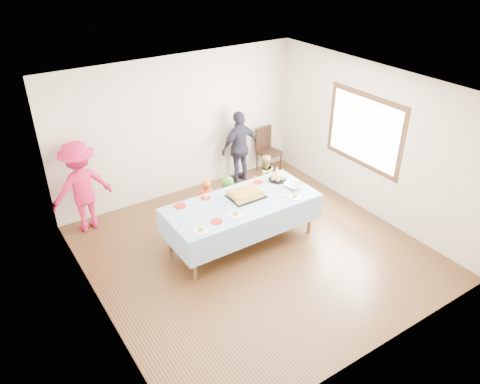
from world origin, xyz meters
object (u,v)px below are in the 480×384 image
object	(u,v)px
party_table	(242,205)
birthday_cake	(246,194)
dining_chair	(267,147)
adult_left	(81,187)

from	to	relation	value
party_table	birthday_cake	world-z (taller)	birthday_cake
party_table	birthday_cake	xyz separation A→B (m)	(0.14, 0.09, 0.10)
party_table	birthday_cake	bearing A→B (deg)	31.91
party_table	dining_chair	world-z (taller)	dining_chair
party_table	dining_chair	bearing A→B (deg)	45.14
party_table	birthday_cake	distance (m)	0.20
party_table	adult_left	xyz separation A→B (m)	(-2.02, 1.84, 0.09)
party_table	adult_left	bearing A→B (deg)	137.69
party_table	birthday_cake	size ratio (longest dim) A/B	4.36
dining_chair	birthday_cake	bearing A→B (deg)	-140.76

